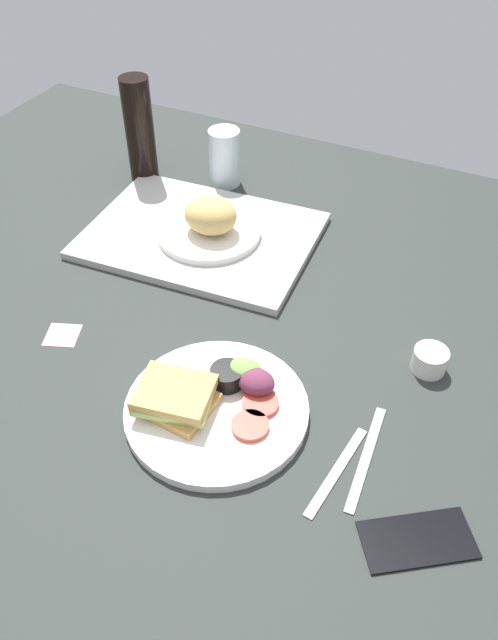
# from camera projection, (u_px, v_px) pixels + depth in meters

# --- Properties ---
(ground_plane) EXTENTS (1.90, 1.50, 0.03)m
(ground_plane) POSITION_uv_depth(u_px,v_px,m) (231.00, 351.00, 1.08)
(ground_plane) COLOR #282D2B
(serving_tray) EXTENTS (0.47, 0.36, 0.02)m
(serving_tray) POSITION_uv_depth(u_px,v_px,m) (201.00, 235.00, 1.29)
(serving_tray) COLOR #B2B2AD
(serving_tray) RESTS_ON ground_plane
(bread_plate_near) EXTENTS (0.21, 0.21, 0.09)m
(bread_plate_near) POSITION_uv_depth(u_px,v_px,m) (210.00, 223.00, 1.26)
(bread_plate_near) COLOR white
(bread_plate_near) RESTS_ON serving_tray
(plate_with_salad) EXTENTS (0.28, 0.28, 0.05)m
(plate_with_salad) POSITION_uv_depth(u_px,v_px,m) (214.00, 402.00, 0.96)
(plate_with_salad) COLOR white
(plate_with_salad) RESTS_ON ground_plane
(drinking_glass) EXTENTS (0.07, 0.07, 0.13)m
(drinking_glass) POSITION_uv_depth(u_px,v_px,m) (225.00, 158.00, 1.41)
(drinking_glass) COLOR silver
(drinking_glass) RESTS_ON ground_plane
(soda_bottle) EXTENTS (0.06, 0.06, 0.23)m
(soda_bottle) POSITION_uv_depth(u_px,v_px,m) (140.00, 130.00, 1.40)
(soda_bottle) COLOR black
(soda_bottle) RESTS_ON ground_plane
(espresso_cup) EXTENTS (0.06, 0.06, 0.04)m
(espresso_cup) POSITION_uv_depth(u_px,v_px,m) (430.00, 360.00, 1.02)
(espresso_cup) COLOR silver
(espresso_cup) RESTS_ON ground_plane
(fork) EXTENTS (0.03, 0.17, 0.01)m
(fork) POSITION_uv_depth(u_px,v_px,m) (337.00, 471.00, 0.89)
(fork) COLOR #B7B7BC
(fork) RESTS_ON ground_plane
(knife) EXTENTS (0.03, 0.19, 0.01)m
(knife) POSITION_uv_depth(u_px,v_px,m) (366.00, 457.00, 0.90)
(knife) COLOR #B7B7BC
(knife) RESTS_ON ground_plane
(cell_phone) EXTENTS (0.16, 0.14, 0.01)m
(cell_phone) POSITION_uv_depth(u_px,v_px,m) (418.00, 539.00, 0.81)
(cell_phone) COLOR black
(cell_phone) RESTS_ON ground_plane
(sticky_note) EXTENTS (0.07, 0.07, 0.00)m
(sticky_note) POSITION_uv_depth(u_px,v_px,m) (62.00, 335.00, 1.09)
(sticky_note) COLOR pink
(sticky_note) RESTS_ON ground_plane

